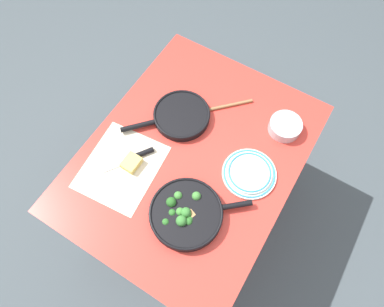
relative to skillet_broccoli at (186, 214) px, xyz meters
The scene contains 10 objects.
ground_plane 0.84m from the skillet_broccoli, 26.59° to the left, with size 14.00×14.00×0.00m, color #424C51.
dining_table_red 0.30m from the skillet_broccoli, 26.59° to the left, with size 1.16×0.90×0.76m.
skillet_broccoli is the anchor object (origin of this frame).
skillet_eggs 0.47m from the skillet_broccoli, 34.94° to the left, with size 0.36×0.34×0.04m.
wooden_spoon 0.53m from the skillet_broccoli, 19.88° to the left, with size 0.27×0.26×0.02m.
parchment_sheet 0.37m from the skillet_broccoli, 84.33° to the left, with size 0.39×0.34×0.00m.
grater_knife 0.35m from the skillet_broccoli, 71.79° to the left, with size 0.21×0.16×0.02m.
cheese_block 0.34m from the skillet_broccoli, 77.90° to the left, with size 0.08×0.07×0.04m.
dinner_plate_stack 0.33m from the skillet_broccoli, 24.55° to the right, with size 0.24×0.24×0.03m.
prep_bowl_steel 0.61m from the skillet_broccoli, 16.35° to the right, with size 0.15×0.15×0.05m.
Camera 1 is at (-0.56, -0.34, 2.15)m, focal length 32.00 mm.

